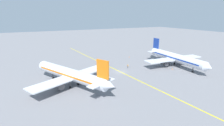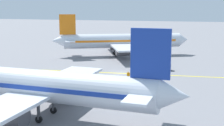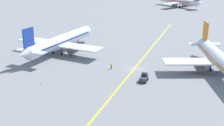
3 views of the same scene
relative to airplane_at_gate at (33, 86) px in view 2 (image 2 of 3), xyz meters
name	(u,v)px [view 2 (image 2 of 3)]	position (x,y,z in m)	size (l,w,h in m)	color
ground_plane	(120,73)	(25.53, -3.60, -3.71)	(400.00, 400.00, 0.00)	slate
apron_yellow_centreline	(120,73)	(25.53, -3.60, -3.71)	(0.40, 120.00, 0.01)	yellow
airplane_at_gate	(33,86)	(0.00, 0.00, 0.00)	(28.22, 35.52, 10.60)	silver
airplane_adjacent_stand	(121,41)	(46.36, 1.59, 0.00)	(27.60, 33.50, 10.60)	silver
baggage_tug_dark	(163,66)	(30.69, -11.08, -2.81)	(1.92, 3.09, 2.11)	#333842
ground_crew_worker	(128,76)	(20.07, -6.50, -2.80)	(0.31, 0.56, 1.68)	#23232D
traffic_cone_mid_apron	(29,100)	(4.82, 3.70, -3.43)	(0.32, 0.32, 0.55)	orange
traffic_cone_by_wingtip	(131,62)	(36.66, -3.21, -3.43)	(0.32, 0.32, 0.55)	orange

